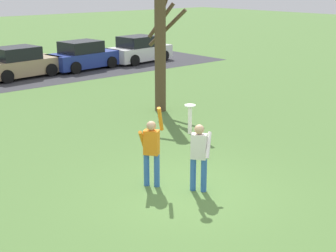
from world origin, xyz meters
TOP-DOWN VIEW (x-y plane):
  - ground_plane at (0.00, 0.00)m, footprint 120.00×120.00m
  - person_catcher at (0.26, -0.12)m, footprint 0.53×0.58m
  - person_defender at (-0.39, 0.83)m, footprint 0.63×0.66m
  - frisbee_disc at (0.14, 0.06)m, footprint 0.26×0.26m
  - parked_car_tan at (3.25, 16.20)m, footprint 4.27×2.38m
  - parked_car_blue at (7.07, 16.22)m, footprint 4.27×2.38m
  - parked_car_white at (11.02, 16.18)m, footprint 4.27×2.38m
  - bare_tree_tall at (4.50, 6.32)m, footprint 1.76×1.72m

SIDE VIEW (x-z plane):
  - ground_plane at x=0.00m, z-range 0.00..0.00m
  - parked_car_tan at x=3.25m, z-range -0.07..1.52m
  - parked_car_blue at x=7.07m, z-range -0.07..1.52m
  - parked_car_white at x=11.02m, z-range -0.07..1.52m
  - person_defender at x=-0.39m, z-range -0.04..2.00m
  - person_catcher at x=0.26m, z-range -0.06..2.02m
  - frisbee_disc at x=0.14m, z-range 2.08..2.10m
  - bare_tree_tall at x=4.50m, z-range -0.37..6.12m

